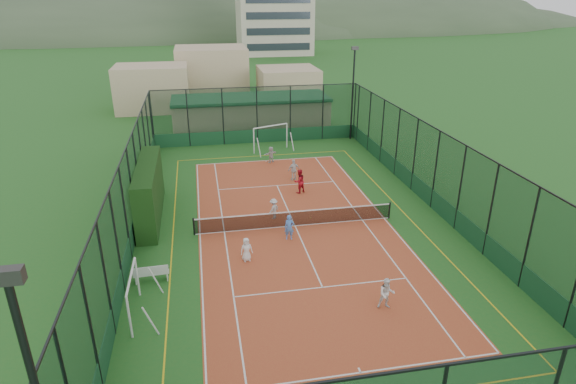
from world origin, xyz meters
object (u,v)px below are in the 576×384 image
child_near_left (246,249)px  child_near_mid (289,227)px  child_far_left (274,209)px  child_far_back (271,154)px  floodlight_ne (353,94)px  child_far_right (294,170)px  child_near_right (387,294)px  futsal_goal_near (134,296)px  white_bench (151,273)px  coach (299,181)px  clubhouse (251,113)px  futsal_goal_far (271,138)px

child_near_left → child_near_mid: child_near_mid is taller
child_far_left → child_far_back: 10.28m
floodlight_ne → child_far_right: floodlight_ne is taller
child_near_left → child_near_right: size_ratio=0.87×
futsal_goal_near → child_far_left: (7.22, 8.13, -0.32)m
white_bench → coach: 12.97m
floodlight_ne → child_near_left: floodlight_ne is taller
futsal_goal_near → child_far_left: size_ratio=2.35×
floodlight_ne → child_far_back: (-8.24, -5.19, -3.47)m
floodlight_ne → white_bench: (-16.40, -20.98, -3.67)m
clubhouse → child_far_left: (-1.06, -20.77, -0.93)m
floodlight_ne → white_bench: floodlight_ne is taller
child_far_back → child_near_mid: bearing=56.4°
child_far_left → coach: 4.33m
white_bench → child_far_back: (8.16, 15.79, 0.20)m
child_far_right → coach: coach is taller
white_bench → coach: coach is taller
coach → child_near_left: bearing=35.1°
clubhouse → coach: bearing=-85.8°
child_far_left → white_bench: bearing=-3.8°
futsal_goal_near → child_near_mid: futsal_goal_near is taller
clubhouse → child_far_right: size_ratio=9.82×
futsal_goal_far → child_far_back: bearing=-119.6°
floodlight_ne → child_near_mid: 20.60m
clubhouse → child_near_right: (2.29, -30.40, -0.84)m
child_far_back → coach: coach is taller
child_far_right → child_near_left: bearing=52.8°
child_near_left → child_far_back: size_ratio=0.97×
floodlight_ne → child_near_left: (-11.79, -19.93, -3.48)m
child_near_left → futsal_goal_near: bearing=-155.2°
futsal_goal_near → futsal_goal_far: bearing=-22.6°
child_near_mid → child_near_left: bearing=-133.4°
futsal_goal_near → child_near_mid: 9.37m
clubhouse → child_near_right: size_ratio=10.52×
clubhouse → coach: size_ratio=9.16×
futsal_goal_far → child_far_right: size_ratio=2.16×
floodlight_ne → futsal_goal_far: size_ratio=2.47×
child_far_left → child_far_right: 6.52m
futsal_goal_far → child_far_right: futsal_goal_far is taller
child_near_right → child_far_back: size_ratio=1.11×
white_bench → child_far_left: (6.74, 5.61, 0.19)m
white_bench → coach: size_ratio=0.98×
child_far_back → futsal_goal_far: bearing=-127.6°
clubhouse → white_bench: 27.53m
clubhouse → coach: 17.19m
futsal_goal_near → coach: (9.56, 11.77, -0.13)m
white_bench → child_near_mid: (7.17, 2.89, 0.27)m
child_far_right → coach: bearing=73.6°
child_near_left → child_far_left: size_ratio=0.99×
floodlight_ne → child_far_left: 18.49m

